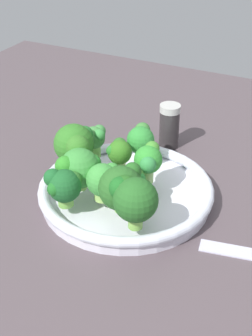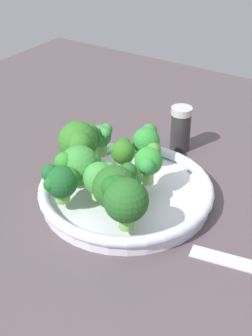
{
  "view_description": "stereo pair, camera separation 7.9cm",
  "coord_description": "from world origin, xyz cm",
  "px_view_note": "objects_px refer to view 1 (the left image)",
  "views": [
    {
      "loc": [
        31.75,
        -57.32,
        48.13
      ],
      "look_at": [
        2.02,
        2.36,
        6.27
      ],
      "focal_mm": 52.38,
      "sensor_mm": 36.0,
      "label": 1
    },
    {
      "loc": [
        38.57,
        -53.4,
        48.13
      ],
      "look_at": [
        2.02,
        2.36,
        6.27
      ],
      "focal_mm": 52.38,
      "sensor_mm": 36.0,
      "label": 2
    }
  ],
  "objects_px": {
    "broccoli_floret_4": "(94,138)",
    "broccoli_floret_0": "(149,160)",
    "broccoli_floret_2": "(104,179)",
    "broccoli_floret_9": "(64,185)",
    "broccoli_floret_7": "(119,152)",
    "broccoli_floret_3": "(133,198)",
    "broccoli_floret_6": "(131,180)",
    "broccoli_floret_1": "(141,139)",
    "broccoli_floret_10": "(121,186)",
    "broccoli_floret_5": "(79,168)",
    "pepper_shaker": "(169,126)",
    "bowl": "(126,191)",
    "broccoli_floret_8": "(75,144)"
  },
  "relations": [
    {
      "from": "broccoli_floret_8",
      "to": "bowl",
      "type": "bearing_deg",
      "value": -0.87
    },
    {
      "from": "broccoli_floret_8",
      "to": "pepper_shaker",
      "type": "xyz_separation_m",
      "value": [
        0.09,
        0.2,
        -0.04
      ]
    },
    {
      "from": "broccoli_floret_5",
      "to": "broccoli_floret_6",
      "type": "xyz_separation_m",
      "value": [
        0.08,
        0.02,
        -0.01
      ]
    },
    {
      "from": "broccoli_floret_3",
      "to": "broccoli_floret_7",
      "type": "bearing_deg",
      "value": 124.13
    },
    {
      "from": "bowl",
      "to": "broccoli_floret_9",
      "type": "relative_size",
      "value": 4.79
    },
    {
      "from": "broccoli_floret_4",
      "to": "broccoli_floret_10",
      "type": "bearing_deg",
      "value": -46.43
    },
    {
      "from": "broccoli_floret_7",
      "to": "broccoli_floret_10",
      "type": "bearing_deg",
      "value": -61.25
    },
    {
      "from": "broccoli_floret_9",
      "to": "pepper_shaker",
      "type": "relative_size",
      "value": 0.68
    },
    {
      "from": "broccoli_floret_2",
      "to": "broccoli_floret_3",
      "type": "distance_m",
      "value": 0.08
    },
    {
      "from": "pepper_shaker",
      "to": "broccoli_floret_6",
      "type": "bearing_deg",
      "value": -82.81
    },
    {
      "from": "bowl",
      "to": "broccoli_floret_0",
      "type": "height_order",
      "value": "broccoli_floret_0"
    },
    {
      "from": "broccoli_floret_7",
      "to": "broccoli_floret_9",
      "type": "distance_m",
      "value": 0.13
    },
    {
      "from": "pepper_shaker",
      "to": "broccoli_floret_1",
      "type": "bearing_deg",
      "value": -95.05
    },
    {
      "from": "broccoli_floret_2",
      "to": "broccoli_floret_1",
      "type": "bearing_deg",
      "value": 91.0
    },
    {
      "from": "bowl",
      "to": "pepper_shaker",
      "type": "height_order",
      "value": "pepper_shaker"
    },
    {
      "from": "broccoli_floret_9",
      "to": "broccoli_floret_6",
      "type": "bearing_deg",
      "value": 38.55
    },
    {
      "from": "broccoli_floret_6",
      "to": "broccoli_floret_7",
      "type": "height_order",
      "value": "broccoli_floret_7"
    },
    {
      "from": "broccoli_floret_0",
      "to": "broccoli_floret_4",
      "type": "distance_m",
      "value": 0.13
    },
    {
      "from": "broccoli_floret_1",
      "to": "broccoli_floret_7",
      "type": "bearing_deg",
      "value": -106.42
    },
    {
      "from": "broccoli_floret_5",
      "to": "pepper_shaker",
      "type": "distance_m",
      "value": 0.25
    },
    {
      "from": "broccoli_floret_2",
      "to": "broccoli_floret_9",
      "type": "height_order",
      "value": "same"
    },
    {
      "from": "broccoli_floret_1",
      "to": "broccoli_floret_5",
      "type": "height_order",
      "value": "broccoli_floret_5"
    },
    {
      "from": "broccoli_floret_4",
      "to": "bowl",
      "type": "bearing_deg",
      "value": -31.55
    },
    {
      "from": "broccoli_floret_2",
      "to": "broccoli_floret_6",
      "type": "height_order",
      "value": "broccoli_floret_2"
    },
    {
      "from": "broccoli_floret_5",
      "to": "broccoli_floret_6",
      "type": "height_order",
      "value": "broccoli_floret_5"
    },
    {
      "from": "broccoli_floret_1",
      "to": "broccoli_floret_9",
      "type": "distance_m",
      "value": 0.19
    },
    {
      "from": "broccoli_floret_6",
      "to": "broccoli_floret_8",
      "type": "distance_m",
      "value": 0.12
    },
    {
      "from": "broccoli_floret_2",
      "to": "broccoli_floret_7",
      "type": "relative_size",
      "value": 1.13
    },
    {
      "from": "broccoli_floret_1",
      "to": "broccoli_floret_3",
      "type": "bearing_deg",
      "value": -68.52
    },
    {
      "from": "broccoli_floret_3",
      "to": "broccoli_floret_6",
      "type": "distance_m",
      "value": 0.07
    },
    {
      "from": "broccoli_floret_1",
      "to": "broccoli_floret_9",
      "type": "height_order",
      "value": "same"
    },
    {
      "from": "broccoli_floret_8",
      "to": "broccoli_floret_0",
      "type": "bearing_deg",
      "value": 8.48
    },
    {
      "from": "broccoli_floret_7",
      "to": "broccoli_floret_0",
      "type": "bearing_deg",
      "value": -15.05
    },
    {
      "from": "broccoli_floret_3",
      "to": "broccoli_floret_6",
      "type": "bearing_deg",
      "value": 117.55
    },
    {
      "from": "broccoli_floret_1",
      "to": "broccoli_floret_7",
      "type": "xyz_separation_m",
      "value": [
        -0.02,
        -0.05,
        -0.0
      ]
    },
    {
      "from": "broccoli_floret_0",
      "to": "broccoli_floret_6",
      "type": "relative_size",
      "value": 1.29
    },
    {
      "from": "broccoli_floret_0",
      "to": "pepper_shaker",
      "type": "height_order",
      "value": "broccoli_floret_0"
    },
    {
      "from": "broccoli_floret_4",
      "to": "broccoli_floret_0",
      "type": "bearing_deg",
      "value": -16.26
    },
    {
      "from": "broccoli_floret_10",
      "to": "broccoli_floret_7",
      "type": "bearing_deg",
      "value": 118.75
    },
    {
      "from": "broccoli_floret_3",
      "to": "broccoli_floret_5",
      "type": "height_order",
      "value": "broccoli_floret_3"
    },
    {
      "from": "broccoli_floret_5",
      "to": "broccoli_floret_2",
      "type": "bearing_deg",
      "value": -5.78
    },
    {
      "from": "broccoli_floret_4",
      "to": "broccoli_floret_8",
      "type": "relative_size",
      "value": 0.7
    },
    {
      "from": "broccoli_floret_4",
      "to": "broccoli_floret_7",
      "type": "bearing_deg",
      "value": -17.51
    },
    {
      "from": "broccoli_floret_1",
      "to": "broccoli_floret_9",
      "type": "bearing_deg",
      "value": -103.05
    },
    {
      "from": "broccoli_floret_9",
      "to": "broccoli_floret_10",
      "type": "distance_m",
      "value": 0.09
    },
    {
      "from": "broccoli_floret_5",
      "to": "broccoli_floret_6",
      "type": "relative_size",
      "value": 1.35
    },
    {
      "from": "broccoli_floret_0",
      "to": "broccoli_floret_7",
      "type": "distance_m",
      "value": 0.06
    },
    {
      "from": "broccoli_floret_10",
      "to": "broccoli_floret_0",
      "type": "bearing_deg",
      "value": 86.32
    },
    {
      "from": "broccoli_floret_2",
      "to": "broccoli_floret_6",
      "type": "xyz_separation_m",
      "value": [
        0.04,
        0.02,
        -0.0
      ]
    },
    {
      "from": "broccoli_floret_6",
      "to": "broccoli_floret_3",
      "type": "bearing_deg",
      "value": -62.45
    }
  ]
}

